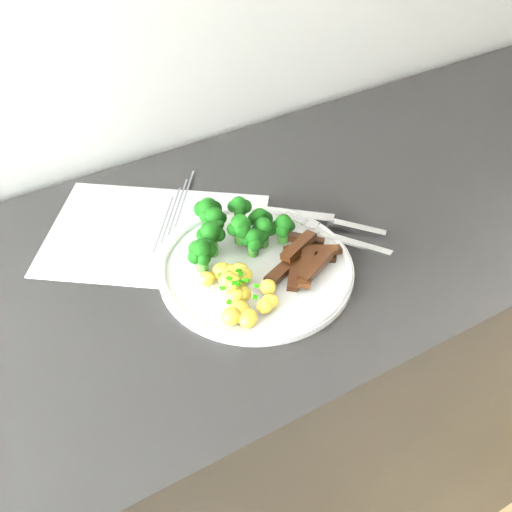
# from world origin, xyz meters

# --- Properties ---
(counter) EXTENTS (2.30, 0.58, 0.86)m
(counter) POSITION_xyz_m (-0.01, 1.68, 0.43)
(counter) COLOR black
(counter) RESTS_ON ground
(recipe_paper) EXTENTS (0.39, 0.37, 0.00)m
(recipe_paper) POSITION_xyz_m (-0.20, 1.78, 0.86)
(recipe_paper) COLOR silver
(recipe_paper) RESTS_ON counter
(plate) EXTENTS (0.27, 0.27, 0.02)m
(plate) POSITION_xyz_m (-0.11, 1.63, 0.87)
(plate) COLOR white
(plate) RESTS_ON counter
(broccoli) EXTENTS (0.17, 0.12, 0.06)m
(broccoli) POSITION_xyz_m (-0.11, 1.69, 0.91)
(broccoli) COLOR #2E671C
(broccoli) RESTS_ON plate
(potatoes) EXTENTS (0.09, 0.12, 0.04)m
(potatoes) POSITION_xyz_m (-0.16, 1.60, 0.88)
(potatoes) COLOR gold
(potatoes) RESTS_ON plate
(beef_strips) EXTENTS (0.13, 0.12, 0.03)m
(beef_strips) POSITION_xyz_m (-0.05, 1.61, 0.88)
(beef_strips) COLOR black
(beef_strips) RESTS_ON plate
(fork) EXTENTS (0.09, 0.16, 0.02)m
(fork) POSITION_xyz_m (0.02, 1.62, 0.88)
(fork) COLOR silver
(fork) RESTS_ON plate
(knife) EXTENTS (0.14, 0.14, 0.02)m
(knife) POSITION_xyz_m (0.05, 1.65, 0.87)
(knife) COLOR silver
(knife) RESTS_ON plate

